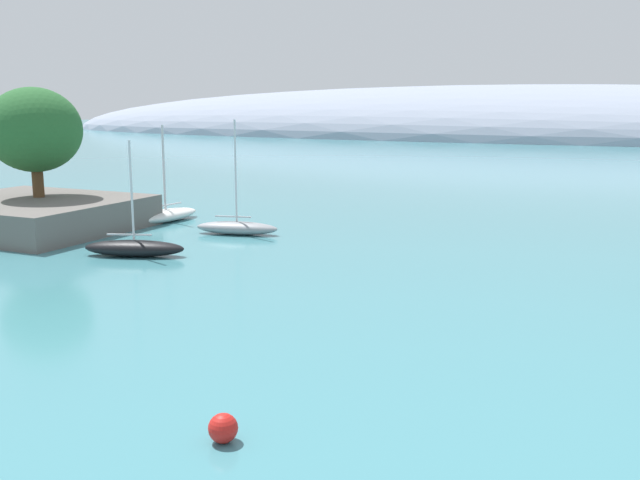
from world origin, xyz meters
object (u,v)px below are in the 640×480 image
at_px(sailboat_white_outer_mooring, 166,215).
at_px(sailboat_grey_mid_mooring, 237,227).
at_px(tree_clump_shore, 34,130).
at_px(sailboat_black_near_shore, 134,248).
at_px(mooring_buoy_red, 223,428).

bearing_deg(sailboat_white_outer_mooring, sailboat_grey_mid_mooring, 78.42).
height_order(tree_clump_shore, sailboat_grey_mid_mooring, tree_clump_shore).
height_order(sailboat_black_near_shore, sailboat_white_outer_mooring, sailboat_white_outer_mooring).
height_order(tree_clump_shore, mooring_buoy_red, tree_clump_shore).
bearing_deg(sailboat_grey_mid_mooring, sailboat_white_outer_mooring, 150.07).
bearing_deg(sailboat_white_outer_mooring, tree_clump_shore, -43.35).
distance_m(sailboat_grey_mid_mooring, sailboat_white_outer_mooring, 8.69).
xyz_separation_m(sailboat_white_outer_mooring, mooring_buoy_red, (25.14, -30.89, -0.12)).
relative_size(tree_clump_shore, sailboat_black_near_shore, 1.15).
bearing_deg(sailboat_grey_mid_mooring, tree_clump_shore, -179.33).
xyz_separation_m(tree_clump_shore, sailboat_black_near_shore, (13.61, -5.54, -6.91)).
relative_size(sailboat_black_near_shore, mooring_buoy_red, 8.42).
relative_size(sailboat_black_near_shore, sailboat_grey_mid_mooring, 0.87).
height_order(sailboat_black_near_shore, sailboat_grey_mid_mooring, sailboat_grey_mid_mooring).
bearing_deg(mooring_buoy_red, sailboat_black_near_shore, 134.45).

